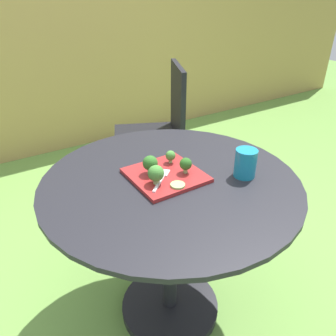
{
  "coord_description": "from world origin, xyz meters",
  "views": [
    {
      "loc": [
        -0.56,
        -0.85,
        1.32
      ],
      "look_at": [
        -0.0,
        0.01,
        0.75
      ],
      "focal_mm": 34.97,
      "sensor_mm": 36.0,
      "label": 1
    }
  ],
  "objects": [
    {
      "name": "cucumber_slice_0",
      "position": [
        -0.02,
        -0.07,
        0.73
      ],
      "size": [
        0.05,
        0.05,
        0.01
      ],
      "primitive_type": "cylinder",
      "color": "#8EB766",
      "rests_on": "salad_plate"
    },
    {
      "name": "broccoli_floret_3",
      "position": [
        0.05,
        0.08,
        0.75
      ],
      "size": [
        0.04,
        0.04,
        0.05
      ],
      "color": "#99B770",
      "rests_on": "salad_plate"
    },
    {
      "name": "broccoli_floret_1",
      "position": [
        -0.05,
        0.05,
        0.76
      ],
      "size": [
        0.05,
        0.05,
        0.07
      ],
      "color": "#99B770",
      "rests_on": "salad_plate"
    },
    {
      "name": "fork",
      "position": [
        -0.04,
        -0.01,
        0.72
      ],
      "size": [
        0.13,
        0.11,
        0.0
      ],
      "color": "silver",
      "rests_on": "salad_plate"
    },
    {
      "name": "broccoli_floret_0",
      "position": [
        0.06,
        -0.01,
        0.76
      ],
      "size": [
        0.04,
        0.04,
        0.06
      ],
      "color": "#99B770",
      "rests_on": "salad_plate"
    },
    {
      "name": "ground_plane",
      "position": [
        0.0,
        0.0,
        0.0
      ],
      "size": [
        12.0,
        12.0,
        0.0
      ],
      "primitive_type": "plane",
      "color": "#669342"
    },
    {
      "name": "drinking_glass",
      "position": [
        0.24,
        -0.13,
        0.75
      ],
      "size": [
        0.08,
        0.08,
        0.11
      ],
      "color": "teal",
      "rests_on": "patio_table"
    },
    {
      "name": "broccoli_floret_2",
      "position": [
        -0.07,
        -0.02,
        0.76
      ],
      "size": [
        0.06,
        0.06,
        0.07
      ],
      "color": "#99B770",
      "rests_on": "salad_plate"
    },
    {
      "name": "salad_plate",
      "position": [
        -0.01,
        0.02,
        0.71
      ],
      "size": [
        0.25,
        0.25,
        0.01
      ],
      "primitive_type": "cube",
      "color": "maroon",
      "rests_on": "patio_table"
    },
    {
      "name": "bamboo_fence",
      "position": [
        0.0,
        2.01,
        0.71
      ],
      "size": [
        8.0,
        0.08,
        1.42
      ],
      "primitive_type": "cube",
      "color": "#A8894C",
      "rests_on": "ground_plane"
    },
    {
      "name": "patio_chair",
      "position": [
        0.5,
        0.88,
        0.53
      ],
      "size": [
        0.58,
        0.58,
        0.9
      ],
      "color": "black",
      "rests_on": "ground_plane"
    },
    {
      "name": "patio_table",
      "position": [
        0.0,
        0.0,
        0.47
      ],
      "size": [
        0.94,
        0.94,
        0.71
      ],
      "color": "black",
      "rests_on": "ground_plane"
    }
  ]
}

